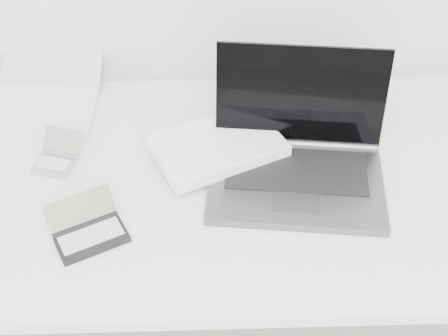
{
  "coord_description": "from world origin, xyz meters",
  "views": [
    {
      "loc": [
        -0.06,
        0.48,
        1.73
      ],
      "look_at": [
        -0.03,
        1.51,
        0.79
      ],
      "focal_mm": 50.0,
      "sensor_mm": 36.0,
      "label": 1
    }
  ],
  "objects_px": {
    "desk": "(236,189)",
    "laptop_large": "(269,154)",
    "netbook_open_white": "(45,97)",
    "palmtop_charcoal": "(89,232)"
  },
  "relations": [
    {
      "from": "laptop_large",
      "to": "netbook_open_white",
      "type": "bearing_deg",
      "value": 161.21
    },
    {
      "from": "desk",
      "to": "laptop_large",
      "type": "xyz_separation_m",
      "value": [
        0.08,
        0.02,
        0.09
      ]
    },
    {
      "from": "desk",
      "to": "laptop_large",
      "type": "bearing_deg",
      "value": 17.89
    },
    {
      "from": "laptop_large",
      "to": "netbook_open_white",
      "type": "distance_m",
      "value": 0.64
    },
    {
      "from": "laptop_large",
      "to": "netbook_open_white",
      "type": "relative_size",
      "value": 1.6
    },
    {
      "from": "desk",
      "to": "palmtop_charcoal",
      "type": "distance_m",
      "value": 0.37
    },
    {
      "from": "laptop_large",
      "to": "palmtop_charcoal",
      "type": "relative_size",
      "value": 3.08
    },
    {
      "from": "palmtop_charcoal",
      "to": "laptop_large",
      "type": "bearing_deg",
      "value": 0.93
    },
    {
      "from": "laptop_large",
      "to": "palmtop_charcoal",
      "type": "height_order",
      "value": "laptop_large"
    },
    {
      "from": "desk",
      "to": "netbook_open_white",
      "type": "bearing_deg",
      "value": 148.97
    }
  ]
}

